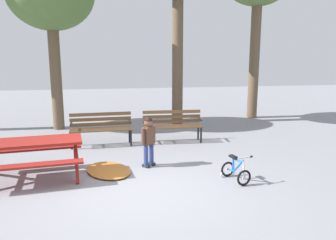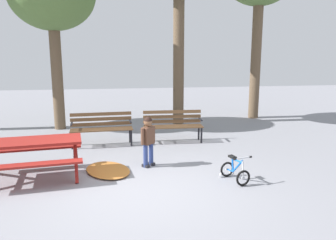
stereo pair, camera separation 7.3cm
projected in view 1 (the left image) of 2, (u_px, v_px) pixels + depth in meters
name	position (u px, v px, depth m)	size (l,w,h in m)	color
ground	(139.00, 190.00, 5.91)	(36.00, 36.00, 0.00)	gray
picnic_table	(33.00, 149.00, 6.33)	(1.95, 1.55, 0.79)	maroon
park_bench_far_left	(101.00, 126.00, 8.75)	(1.62, 0.53, 0.85)	brown
park_bench_left	(172.00, 123.00, 9.11)	(1.62, 0.53, 0.85)	brown
child_standing	(149.00, 137.00, 7.05)	(0.33, 0.30, 1.08)	navy
kids_bicycle	(235.00, 171.00, 6.31)	(0.48, 0.62, 0.54)	black
leaf_pile	(108.00, 170.00, 6.83)	(1.18, 0.82, 0.07)	#B26B2D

